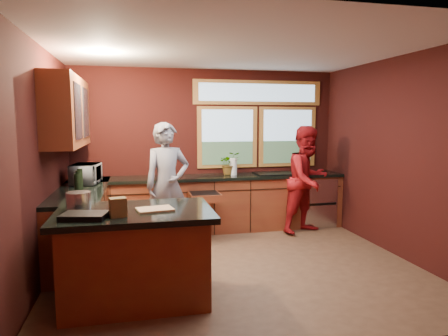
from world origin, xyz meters
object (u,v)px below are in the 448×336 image
object	(u,v)px
cutting_board	(155,209)
island	(136,255)
person_grey	(167,185)
stock_pot	(79,201)
person_red	(308,180)

from	to	relation	value
cutting_board	island	bearing A→B (deg)	165.96
person_grey	stock_pot	world-z (taller)	person_grey
person_red	cutting_board	bearing A→B (deg)	-166.39
island	person_grey	distance (m)	1.80
person_red	cutting_board	xyz separation A→B (m)	(-2.56, -2.01, 0.08)
person_grey	stock_pot	size ratio (longest dim) A/B	7.57
person_grey	cutting_board	distance (m)	1.76
person_grey	cutting_board	xyz separation A→B (m)	(-0.26, -1.74, 0.05)
person_red	stock_pot	xyz separation A→B (m)	(-3.31, -1.81, 0.16)
island	person_red	xyz separation A→B (m)	(2.76, 1.96, 0.40)
island	person_grey	size ratio (longest dim) A/B	0.85
person_grey	person_red	size ratio (longest dim) A/B	1.04
person_red	cutting_board	world-z (taller)	person_red
person_grey	stock_pot	bearing A→B (deg)	-137.93
person_grey	cutting_board	bearing A→B (deg)	-113.12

